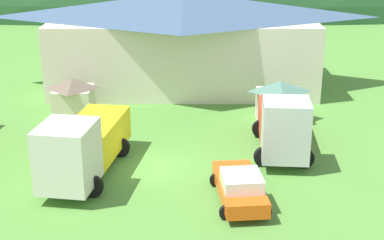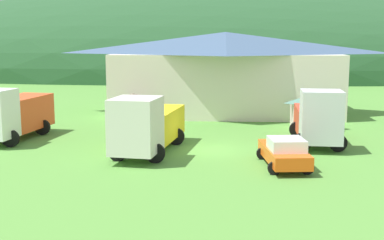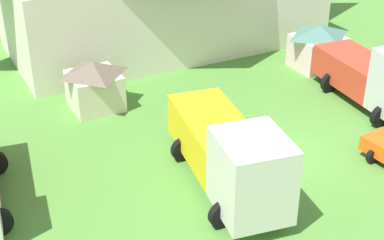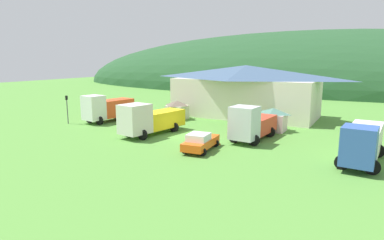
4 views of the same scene
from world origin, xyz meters
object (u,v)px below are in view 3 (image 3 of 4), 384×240
(tow_truck_silver, at_px, (379,77))
(play_shed_pink, at_px, (318,46))
(flatbed_truck_yellow, at_px, (230,154))
(play_shed_cream, at_px, (94,84))

(tow_truck_silver, bearing_deg, play_shed_pink, 178.11)
(flatbed_truck_yellow, height_order, tow_truck_silver, tow_truck_silver)
(play_shed_cream, height_order, play_shed_pink, play_shed_pink)
(play_shed_pink, relative_size, flatbed_truck_yellow, 0.36)
(flatbed_truck_yellow, bearing_deg, play_shed_cream, -157.07)
(play_shed_pink, distance_m, tow_truck_silver, 5.81)
(play_shed_cream, relative_size, play_shed_pink, 0.90)
(play_shed_cream, xyz_separation_m, tow_truck_silver, (13.04, -6.74, 0.44))
(play_shed_cream, xyz_separation_m, flatbed_truck_yellow, (2.42, -9.71, 0.45))
(play_shed_cream, distance_m, flatbed_truck_yellow, 10.02)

